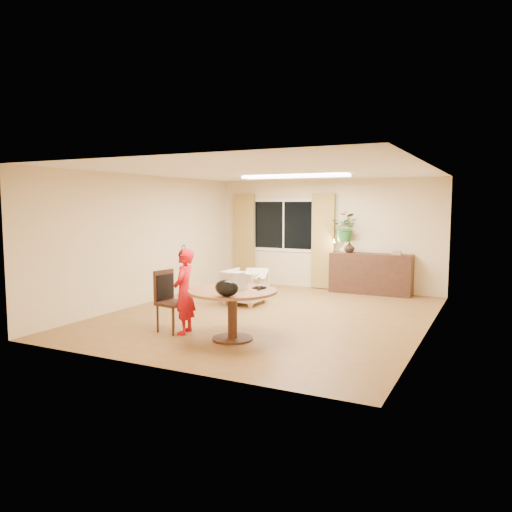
{
  "coord_description": "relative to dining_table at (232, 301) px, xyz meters",
  "views": [
    {
      "loc": [
        3.76,
        -8.09,
        2.03
      ],
      "look_at": [
        -0.16,
        -0.2,
        1.1
      ],
      "focal_mm": 35.0,
      "sensor_mm": 36.0,
      "label": 1
    }
  ],
  "objects": [
    {
      "name": "floor",
      "position": [
        -0.2,
        1.71,
        -0.59
      ],
      "size": [
        6.5,
        6.5,
        0.0
      ],
      "primitive_type": "plane",
      "color": "brown",
      "rests_on": "ground"
    },
    {
      "name": "ceiling",
      "position": [
        -0.2,
        1.71,
        2.01
      ],
      "size": [
        6.5,
        6.5,
        0.0
      ],
      "primitive_type": "plane",
      "rotation": [
        3.14,
        0.0,
        0.0
      ],
      "color": "white",
      "rests_on": "wall_back"
    },
    {
      "name": "wall_back",
      "position": [
        -0.2,
        4.96,
        0.71
      ],
      "size": [
        5.5,
        0.0,
        5.5
      ],
      "primitive_type": "plane",
      "rotation": [
        1.57,
        0.0,
        0.0
      ],
      "color": "beige",
      "rests_on": "floor"
    },
    {
      "name": "wall_left",
      "position": [
        -2.95,
        1.71,
        0.71
      ],
      "size": [
        0.0,
        6.5,
        6.5
      ],
      "primitive_type": "plane",
      "rotation": [
        1.57,
        0.0,
        1.57
      ],
      "color": "beige",
      "rests_on": "floor"
    },
    {
      "name": "wall_right",
      "position": [
        2.55,
        1.71,
        0.71
      ],
      "size": [
        0.0,
        6.5,
        6.5
      ],
      "primitive_type": "plane",
      "rotation": [
        1.57,
        0.0,
        -1.57
      ],
      "color": "beige",
      "rests_on": "floor"
    },
    {
      "name": "window",
      "position": [
        -1.3,
        4.95,
        0.91
      ],
      "size": [
        1.7,
        0.03,
        1.3
      ],
      "color": "white",
      "rests_on": "wall_back"
    },
    {
      "name": "curtain_left",
      "position": [
        -2.35,
        4.87,
        0.55
      ],
      "size": [
        0.55,
        0.08,
        2.25
      ],
      "primitive_type": "cube",
      "color": "olive",
      "rests_on": "wall_back"
    },
    {
      "name": "curtain_right",
      "position": [
        -0.25,
        4.87,
        0.55
      ],
      "size": [
        0.55,
        0.08,
        2.25
      ],
      "primitive_type": "cube",
      "color": "olive",
      "rests_on": "wall_back"
    },
    {
      "name": "ceiling_panel",
      "position": [
        -0.2,
        2.91,
        1.97
      ],
      "size": [
        2.2,
        0.35,
        0.05
      ],
      "primitive_type": "cube",
      "color": "white",
      "rests_on": "ceiling"
    },
    {
      "name": "dining_table",
      "position": [
        0.0,
        0.0,
        0.0
      ],
      "size": [
        1.32,
        1.32,
        0.75
      ],
      "color": "brown",
      "rests_on": "floor"
    },
    {
      "name": "dining_chair",
      "position": [
        -1.07,
        -0.02,
        -0.1
      ],
      "size": [
        0.54,
        0.5,
        0.98
      ],
      "primitive_type": null,
      "rotation": [
        0.0,
        0.0,
        -0.18
      ],
      "color": "black",
      "rests_on": "floor"
    },
    {
      "name": "child",
      "position": [
        -0.85,
        -0.01,
        0.07
      ],
      "size": [
        0.55,
        0.43,
        1.33
      ],
      "primitive_type": "imported",
      "rotation": [
        0.0,
        0.0,
        -1.32
      ],
      "color": "#B80E25",
      "rests_on": "floor"
    },
    {
      "name": "laptop",
      "position": [
        -0.05,
        0.05,
        0.29
      ],
      "size": [
        0.45,
        0.36,
        0.26
      ],
      "primitive_type": null,
      "rotation": [
        0.0,
        0.0,
        -0.28
      ],
      "color": "#B7B7BC",
      "rests_on": "dining_table"
    },
    {
      "name": "tumbler",
      "position": [
        0.09,
        0.24,
        0.21
      ],
      "size": [
        0.08,
        0.08,
        0.1
      ],
      "primitive_type": null,
      "rotation": [
        0.0,
        0.0,
        0.17
      ],
      "color": "white",
      "rests_on": "dining_table"
    },
    {
      "name": "wine_glass",
      "position": [
        0.37,
        0.15,
        0.26
      ],
      "size": [
        0.08,
        0.08,
        0.19
      ],
      "primitive_type": null,
      "rotation": [
        0.0,
        0.0,
        -0.33
      ],
      "color": "white",
      "rests_on": "dining_table"
    },
    {
      "name": "pot_lid",
      "position": [
        0.3,
        0.3,
        0.18
      ],
      "size": [
        0.23,
        0.23,
        0.04
      ],
      "primitive_type": null,
      "rotation": [
        0.0,
        0.0,
        0.03
      ],
      "color": "white",
      "rests_on": "dining_table"
    },
    {
      "name": "handbag",
      "position": [
        0.19,
        -0.5,
        0.28
      ],
      "size": [
        0.38,
        0.26,
        0.24
      ],
      "primitive_type": null,
      "rotation": [
        0.0,
        0.0,
        -0.16
      ],
      "color": "black",
      "rests_on": "dining_table"
    },
    {
      "name": "armchair",
      "position": [
        -1.08,
        2.47,
        -0.24
      ],
      "size": [
        0.77,
        0.79,
        0.7
      ],
      "primitive_type": "imported",
      "rotation": [
        0.0,
        0.0,
        3.12
      ],
      "color": "#C0B898",
      "rests_on": "floor"
    },
    {
      "name": "throw",
      "position": [
        -0.8,
        2.39,
        0.13
      ],
      "size": [
        0.59,
        0.66,
        0.03
      ],
      "primitive_type": null,
      "rotation": [
        0.0,
        0.0,
        0.3
      ],
      "color": "beige",
      "rests_on": "armchair"
    },
    {
      "name": "sideboard",
      "position": [
        0.93,
        4.72,
        -0.14
      ],
      "size": [
        1.82,
        0.45,
        0.91
      ],
      "primitive_type": "cube",
      "color": "black",
      "rests_on": "floor"
    },
    {
      "name": "vase",
      "position": [
        0.43,
        4.72,
        0.44
      ],
      "size": [
        0.28,
        0.28,
        0.25
      ],
      "primitive_type": "imported",
      "rotation": [
        0.0,
        0.0,
        -0.21
      ],
      "color": "black",
      "rests_on": "sideboard"
    },
    {
      "name": "bouquet",
      "position": [
        0.33,
        4.72,
        0.9
      ],
      "size": [
        0.62,
        0.54,
        0.66
      ],
      "primitive_type": "imported",
      "rotation": [
        0.0,
        0.0,
        -0.05
      ],
      "color": "#2B6425",
      "rests_on": "vase"
    },
    {
      "name": "book_stack",
      "position": [
        1.49,
        4.72,
        0.36
      ],
      "size": [
        0.24,
        0.2,
        0.08
      ],
      "primitive_type": null,
      "rotation": [
        0.0,
        0.0,
        -0.28
      ],
      "color": "olive",
      "rests_on": "sideboard"
    },
    {
      "name": "desk_lamp",
      "position": [
        0.08,
        4.67,
        0.49
      ],
      "size": [
        0.17,
        0.17,
        0.34
      ],
      "primitive_type": null,
      "rotation": [
        0.0,
        0.0,
        -0.25
      ],
      "color": "black",
      "rests_on": "sideboard"
    }
  ]
}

